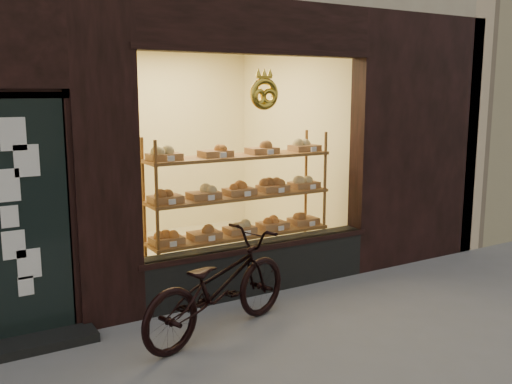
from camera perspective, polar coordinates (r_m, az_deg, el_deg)
display_shelf at (r=6.52m, az=-1.65°, el=-1.60°), size 2.20×0.45×1.70m
bicycle at (r=5.20m, az=-3.80°, el=-9.32°), size 1.83×1.11×0.91m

